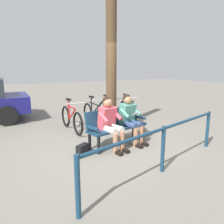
{
  "coord_description": "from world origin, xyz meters",
  "views": [
    {
      "loc": [
        2.41,
        4.34,
        1.88
      ],
      "look_at": [
        -0.19,
        -0.29,
        0.75
      ],
      "focal_mm": 34.86,
      "sensor_mm": 36.0,
      "label": 1
    }
  ],
  "objects_px": {
    "person_companion": "(110,121)",
    "tree_trunk": "(111,66)",
    "person_reading": "(130,116)",
    "bicycle_green": "(71,119)",
    "bicycle_silver": "(126,111)",
    "litter_bin": "(128,113)",
    "bicycle_purple": "(108,113)",
    "bench": "(116,124)",
    "bicycle_black": "(94,115)",
    "handbag": "(83,150)"
  },
  "relations": [
    {
      "from": "person_reading",
      "to": "bicycle_green",
      "type": "distance_m",
      "value": 1.92
    },
    {
      "from": "bicycle_black",
      "to": "person_companion",
      "type": "bearing_deg",
      "value": -13.6
    },
    {
      "from": "tree_trunk",
      "to": "person_reading",
      "type": "bearing_deg",
      "value": 82.7
    },
    {
      "from": "bicycle_purple",
      "to": "tree_trunk",
      "type": "bearing_deg",
      "value": -13.96
    },
    {
      "from": "bench",
      "to": "tree_trunk",
      "type": "xyz_separation_m",
      "value": [
        -0.5,
        -1.12,
        1.36
      ]
    },
    {
      "from": "bicycle_green",
      "to": "person_companion",
      "type": "bearing_deg",
      "value": 8.81
    },
    {
      "from": "person_companion",
      "to": "handbag",
      "type": "height_order",
      "value": "person_companion"
    },
    {
      "from": "person_companion",
      "to": "bicycle_silver",
      "type": "distance_m",
      "value": 2.52
    },
    {
      "from": "litter_bin",
      "to": "bicycle_silver",
      "type": "height_order",
      "value": "bicycle_silver"
    },
    {
      "from": "tree_trunk",
      "to": "litter_bin",
      "type": "xyz_separation_m",
      "value": [
        -0.69,
        -0.14,
        -1.47
      ]
    },
    {
      "from": "person_reading",
      "to": "person_companion",
      "type": "bearing_deg",
      "value": -0.05
    },
    {
      "from": "person_companion",
      "to": "bicycle_silver",
      "type": "bearing_deg",
      "value": -142.85
    },
    {
      "from": "person_reading",
      "to": "person_companion",
      "type": "distance_m",
      "value": 0.64
    },
    {
      "from": "handbag",
      "to": "litter_bin",
      "type": "xyz_separation_m",
      "value": [
        -2.17,
        -1.54,
        0.28
      ]
    },
    {
      "from": "bench",
      "to": "tree_trunk",
      "type": "height_order",
      "value": "tree_trunk"
    },
    {
      "from": "bicycle_silver",
      "to": "bench",
      "type": "bearing_deg",
      "value": -20.26
    },
    {
      "from": "tree_trunk",
      "to": "bicycle_green",
      "type": "distance_m",
      "value": 1.92
    },
    {
      "from": "bicycle_black",
      "to": "bench",
      "type": "bearing_deg",
      "value": -6.34
    },
    {
      "from": "person_reading",
      "to": "bicycle_black",
      "type": "height_order",
      "value": "person_reading"
    },
    {
      "from": "bicycle_purple",
      "to": "bicycle_black",
      "type": "bearing_deg",
      "value": -84.4
    },
    {
      "from": "person_companion",
      "to": "bicycle_purple",
      "type": "height_order",
      "value": "person_companion"
    },
    {
      "from": "person_reading",
      "to": "tree_trunk",
      "type": "xyz_separation_m",
      "value": [
        -0.16,
        -1.22,
        1.21
      ]
    },
    {
      "from": "bench",
      "to": "person_reading",
      "type": "distance_m",
      "value": 0.39
    },
    {
      "from": "handbag",
      "to": "bicycle_black",
      "type": "xyz_separation_m",
      "value": [
        -1.19,
        -2.02,
        0.24
      ]
    },
    {
      "from": "person_companion",
      "to": "bench",
      "type": "bearing_deg",
      "value": -153.21
    },
    {
      "from": "tree_trunk",
      "to": "bicycle_black",
      "type": "bearing_deg",
      "value": -64.56
    },
    {
      "from": "litter_bin",
      "to": "bicycle_purple",
      "type": "relative_size",
      "value": 0.47
    },
    {
      "from": "bicycle_silver",
      "to": "person_companion",
      "type": "bearing_deg",
      "value": -22.0
    },
    {
      "from": "bicycle_silver",
      "to": "bicycle_green",
      "type": "xyz_separation_m",
      "value": [
        1.97,
        0.1,
        0.0
      ]
    },
    {
      "from": "bench",
      "to": "bicycle_black",
      "type": "xyz_separation_m",
      "value": [
        -0.21,
        -1.74,
        -0.15
      ]
    },
    {
      "from": "person_reading",
      "to": "bicycle_purple",
      "type": "distance_m",
      "value": 1.9
    },
    {
      "from": "handbag",
      "to": "bicycle_silver",
      "type": "height_order",
      "value": "bicycle_silver"
    },
    {
      "from": "bicycle_green",
      "to": "bench",
      "type": "bearing_deg",
      "value": 19.87
    },
    {
      "from": "handbag",
      "to": "bicycle_silver",
      "type": "xyz_separation_m",
      "value": [
        -2.35,
        -1.94,
        0.24
      ]
    },
    {
      "from": "litter_bin",
      "to": "bicycle_green",
      "type": "distance_m",
      "value": 1.82
    },
    {
      "from": "handbag",
      "to": "bicycle_purple",
      "type": "bearing_deg",
      "value": -129.99
    },
    {
      "from": "person_reading",
      "to": "bicycle_green",
      "type": "bearing_deg",
      "value": -71.88
    },
    {
      "from": "bicycle_silver",
      "to": "handbag",
      "type": "bearing_deg",
      "value": -31.17
    },
    {
      "from": "bicycle_purple",
      "to": "litter_bin",
      "type": "bearing_deg",
      "value": 50.37
    },
    {
      "from": "bench",
      "to": "bicycle_silver",
      "type": "xyz_separation_m",
      "value": [
        -1.37,
        -1.66,
        -0.15
      ]
    },
    {
      "from": "bicycle_green",
      "to": "litter_bin",
      "type": "bearing_deg",
      "value": 79.46
    },
    {
      "from": "tree_trunk",
      "to": "bicycle_green",
      "type": "relative_size",
      "value": 2.23
    },
    {
      "from": "litter_bin",
      "to": "bicycle_green",
      "type": "bearing_deg",
      "value": -9.3
    },
    {
      "from": "bicycle_black",
      "to": "handbag",
      "type": "bearing_deg",
      "value": -30.0
    },
    {
      "from": "person_reading",
      "to": "bicycle_silver",
      "type": "xyz_separation_m",
      "value": [
        -1.02,
        -1.75,
        -0.31
      ]
    },
    {
      "from": "litter_bin",
      "to": "bicycle_purple",
      "type": "xyz_separation_m",
      "value": [
        0.48,
        -0.48,
        -0.04
      ]
    },
    {
      "from": "person_companion",
      "to": "tree_trunk",
      "type": "distance_m",
      "value": 1.97
    },
    {
      "from": "person_companion",
      "to": "handbag",
      "type": "bearing_deg",
      "value": -6.8
    },
    {
      "from": "litter_bin",
      "to": "bicycle_green",
      "type": "height_order",
      "value": "bicycle_green"
    },
    {
      "from": "bicycle_silver",
      "to": "bicycle_purple",
      "type": "xyz_separation_m",
      "value": [
        0.65,
        -0.08,
        0.0
      ]
    }
  ]
}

